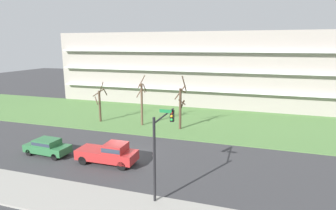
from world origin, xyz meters
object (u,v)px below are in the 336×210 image
object	(u,v)px
traffic_signal_mast	(162,139)
tree_center	(181,105)
tree_left	(142,102)
sedan_green_near_left	(47,146)
tree_far_left	(100,103)
pickup_red_center_left	(109,153)

from	to	relation	value
traffic_signal_mast	tree_center	bearing A→B (deg)	100.09
tree_left	sedan_green_near_left	size ratio (longest dim) A/B	1.46
tree_far_left	traffic_signal_mast	size ratio (longest dim) A/B	0.93
pickup_red_center_left	traffic_signal_mast	size ratio (longest dim) A/B	0.91
tree_far_left	traffic_signal_mast	xyz separation A→B (m)	(13.97, -14.96, 1.42)
sedan_green_near_left	tree_left	bearing A→B (deg)	70.85
tree_center	pickup_red_center_left	size ratio (longest dim) A/B	1.26
sedan_green_near_left	pickup_red_center_left	bearing A→B (deg)	2.77
sedan_green_near_left	pickup_red_center_left	size ratio (longest dim) A/B	0.83
tree_center	pickup_red_center_left	distance (m)	12.43
tree_left	pickup_red_center_left	size ratio (longest dim) A/B	1.21
tree_left	tree_center	bearing A→B (deg)	-1.15
tree_center	traffic_signal_mast	size ratio (longest dim) A/B	1.15
tree_far_left	traffic_signal_mast	world-z (taller)	traffic_signal_mast
tree_center	pickup_red_center_left	xyz separation A→B (m)	(-3.35, -11.80, -2.04)
tree_left	pickup_red_center_left	xyz separation A→B (m)	(1.87, -11.90, -2.17)
tree_far_left	tree_left	world-z (taller)	tree_left
pickup_red_center_left	tree_left	bearing A→B (deg)	98.59
sedan_green_near_left	pickup_red_center_left	distance (m)	6.66
tree_far_left	tree_center	bearing A→B (deg)	-0.09
tree_center	traffic_signal_mast	bearing A→B (deg)	-79.91
tree_far_left	sedan_green_near_left	xyz separation A→B (m)	(1.31, -11.82, -1.73)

